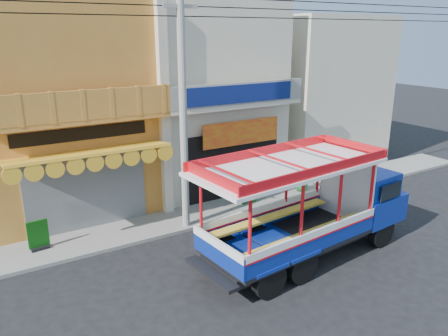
% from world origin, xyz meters
% --- Properties ---
extents(ground, '(90.00, 90.00, 0.00)m').
position_xyz_m(ground, '(0.00, 0.00, 0.00)').
color(ground, black).
rests_on(ground, ground).
extents(sidewalk, '(30.00, 2.00, 0.12)m').
position_xyz_m(sidewalk, '(0.00, 4.00, 0.06)').
color(sidewalk, slate).
rests_on(sidewalk, ground).
extents(shophouse_left, '(6.00, 7.50, 8.24)m').
position_xyz_m(shophouse_left, '(-4.00, 7.96, 4.11)').
color(shophouse_left, '#B66C28').
rests_on(shophouse_left, ground).
extents(shophouse_right, '(6.00, 6.75, 8.24)m').
position_xyz_m(shophouse_right, '(2.00, 7.96, 4.11)').
color(shophouse_right, beige).
rests_on(shophouse_right, ground).
extents(party_pilaster, '(0.35, 0.30, 8.00)m').
position_xyz_m(party_pilaster, '(-1.00, 4.85, 4.00)').
color(party_pilaster, beige).
rests_on(party_pilaster, ground).
extents(filler_building_right, '(6.00, 6.00, 7.60)m').
position_xyz_m(filler_building_right, '(9.00, 8.00, 3.80)').
color(filler_building_right, beige).
rests_on(filler_building_right, ground).
extents(utility_pole, '(28.00, 0.26, 9.00)m').
position_xyz_m(utility_pole, '(-0.85, 3.30, 5.03)').
color(utility_pole, gray).
rests_on(utility_pole, ground).
extents(songthaew_truck, '(7.64, 3.05, 3.48)m').
position_xyz_m(songthaew_truck, '(1.85, -0.48, 1.68)').
color(songthaew_truck, black).
rests_on(songthaew_truck, ground).
extents(green_sign, '(0.65, 0.35, 0.99)m').
position_xyz_m(green_sign, '(-5.86, 4.13, 0.54)').
color(green_sign, black).
rests_on(green_sign, sidewalk).
extents(potted_plant_a, '(1.17, 1.20, 1.02)m').
position_xyz_m(potted_plant_a, '(2.40, 4.09, 0.63)').
color(potted_plant_a, '#1C6224').
rests_on(potted_plant_a, sidewalk).
extents(potted_plant_b, '(0.70, 0.76, 1.12)m').
position_xyz_m(potted_plant_b, '(1.98, 4.06, 0.68)').
color(potted_plant_b, '#1C6224').
rests_on(potted_plant_b, sidewalk).
extents(potted_plant_c, '(0.74, 0.74, 1.07)m').
position_xyz_m(potted_plant_c, '(4.98, 3.88, 0.66)').
color(potted_plant_c, '#1C6224').
rests_on(potted_plant_c, sidewalk).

